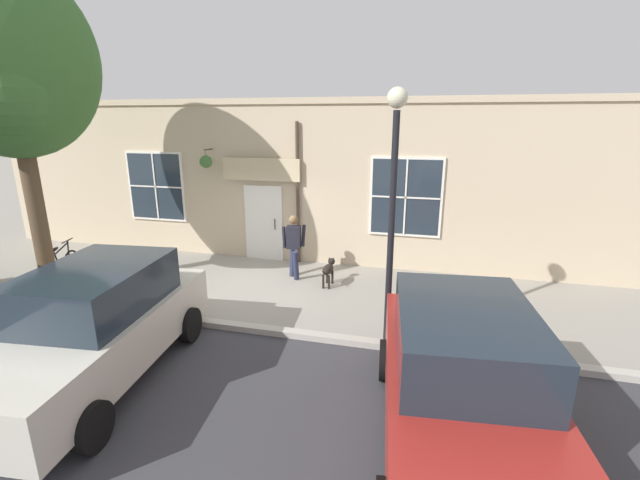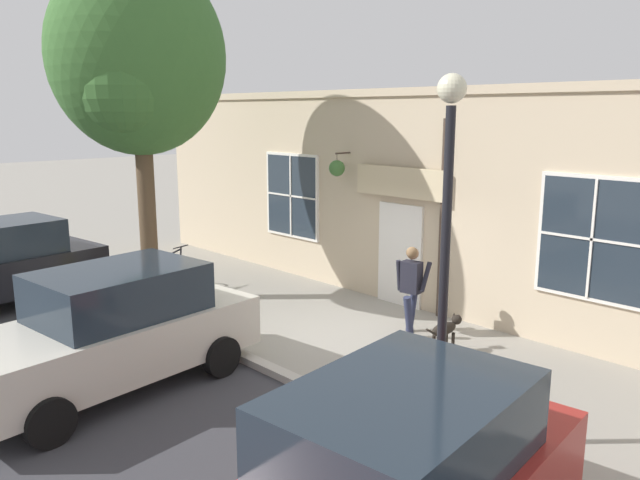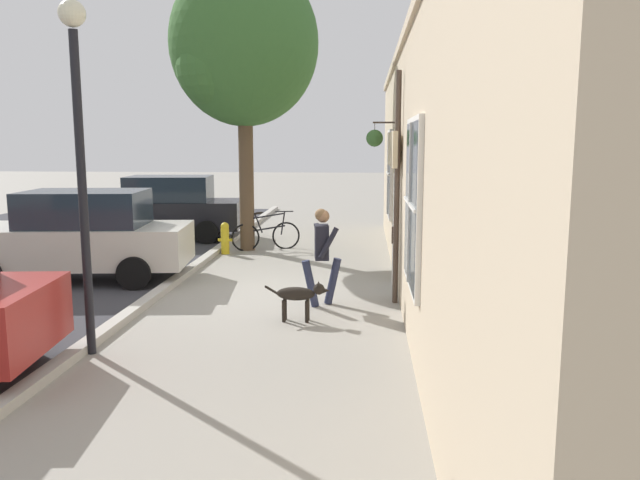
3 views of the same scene
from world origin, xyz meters
name	(u,v)px [view 2 (image 2 of 3)]	position (x,y,z in m)	size (l,w,h in m)	color
ground_plane	(341,334)	(0.00, 0.00, 0.00)	(90.00, 90.00, 0.00)	gray
storefront_facade	(423,200)	(-2.34, -0.02, 2.21)	(0.95, 18.00, 4.39)	#C6B293
pedestrian_walking	(411,283)	(-0.91, 0.85, 0.96)	(0.66, 0.55, 1.61)	#282D47
dog_on_leash	(446,329)	(-0.64, 1.80, 0.41)	(0.99, 0.24, 0.62)	black
street_tree_by_curb	(137,61)	(1.40, -4.32, 4.91)	(3.57, 3.22, 6.98)	brown
leaning_bicycle	(169,276)	(0.87, -4.45, 0.38)	(1.66, 0.61, 1.00)	black
parked_car_mid_block	(111,330)	(3.94, -0.73, 0.88)	(4.46, 2.26, 1.75)	beige
street_lamp	(447,208)	(1.87, 3.44, 2.87)	(0.32, 0.32, 4.33)	black
fire_hydrant	(147,290)	(1.76, -3.77, 0.40)	(0.34, 0.20, 0.77)	gold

